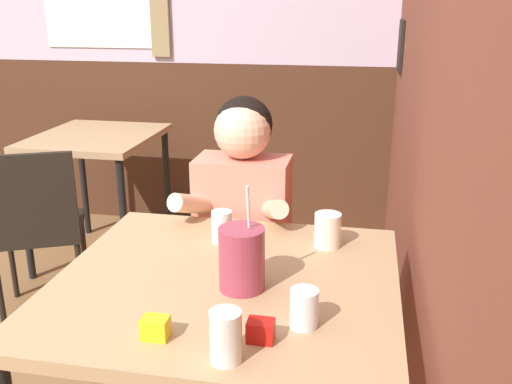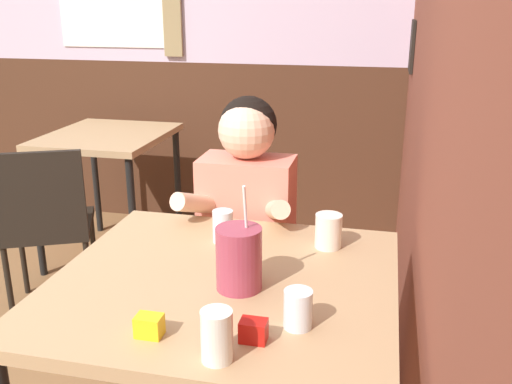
% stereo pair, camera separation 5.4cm
% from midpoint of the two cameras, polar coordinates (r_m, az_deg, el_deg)
% --- Properties ---
extents(brick_wall_right, '(0.08, 4.62, 2.70)m').
position_cam_midpoint_polar(brick_wall_right, '(2.30, 15.88, 14.71)').
color(brick_wall_right, brown).
rests_on(brick_wall_right, ground_plane).
extents(back_wall, '(5.68, 0.09, 2.70)m').
position_cam_midpoint_polar(back_wall, '(3.83, -7.87, 16.58)').
color(back_wall, silver).
rests_on(back_wall, ground_plane).
extents(main_table, '(0.93, 0.88, 0.76)m').
position_cam_midpoint_polar(main_table, '(1.60, -3.98, -10.87)').
color(main_table, tan).
rests_on(main_table, ground_plane).
extents(background_table, '(0.65, 0.75, 0.76)m').
position_cam_midpoint_polar(background_table, '(3.40, -16.05, 3.96)').
color(background_table, tan).
rests_on(background_table, ground_plane).
extents(chair_near_window, '(0.53, 0.53, 0.86)m').
position_cam_midpoint_polar(chair_near_window, '(2.86, -21.64, -2.82)').
color(chair_near_window, black).
rests_on(chair_near_window, ground_plane).
extents(person_seated, '(0.42, 0.41, 1.16)m').
position_cam_midpoint_polar(person_seated, '(2.16, -2.01, -5.05)').
color(person_seated, '#EA7F6B').
rests_on(person_seated, ground_plane).
extents(cocktail_pitcher, '(0.12, 0.12, 0.29)m').
position_cam_midpoint_polar(cocktail_pitcher, '(1.48, -2.48, -6.67)').
color(cocktail_pitcher, '#99384C').
rests_on(cocktail_pitcher, main_table).
extents(glass_near_pitcher, '(0.06, 0.06, 0.10)m').
position_cam_midpoint_polar(glass_near_pitcher, '(1.78, -4.31, -3.49)').
color(glass_near_pitcher, silver).
rests_on(glass_near_pitcher, main_table).
extents(glass_center, '(0.07, 0.07, 0.11)m').
position_cam_midpoint_polar(glass_center, '(1.22, -4.35, -14.17)').
color(glass_center, silver).
rests_on(glass_center, main_table).
extents(glass_far_side, '(0.08, 0.08, 0.11)m').
position_cam_midpoint_polar(glass_far_side, '(1.75, 6.29, -3.81)').
color(glass_far_side, silver).
rests_on(glass_far_side, main_table).
extents(glass_by_brick, '(0.07, 0.07, 0.09)m').
position_cam_midpoint_polar(glass_by_brick, '(1.34, 3.64, -11.53)').
color(glass_by_brick, silver).
rests_on(glass_by_brick, main_table).
extents(condiment_ketchup, '(0.06, 0.04, 0.05)m').
position_cam_midpoint_polar(condiment_ketchup, '(1.29, -0.76, -13.71)').
color(condiment_ketchup, '#B7140F').
rests_on(condiment_ketchup, main_table).
extents(condiment_mustard, '(0.06, 0.04, 0.05)m').
position_cam_midpoint_polar(condiment_mustard, '(1.33, -11.20, -13.19)').
color(condiment_mustard, yellow).
rests_on(condiment_mustard, main_table).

